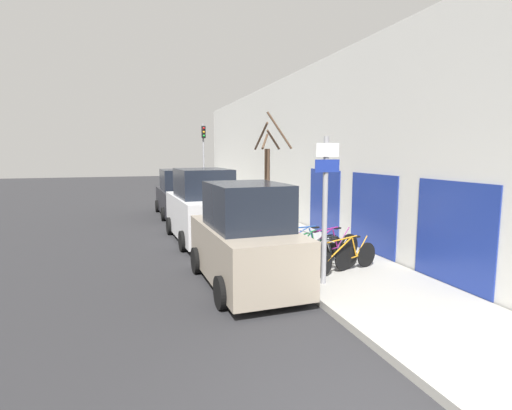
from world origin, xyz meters
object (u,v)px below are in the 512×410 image
object	(u,v)px
signpost	(325,205)
bicycle_4	(325,248)
bicycle_1	(345,257)
pedestrian_near	(241,196)
parked_car_1	(202,208)
bicycle_2	(318,257)
parked_car_2	(180,195)
street_tree	(268,187)
bicycle_5	(300,247)
traffic_light	(204,154)
parked_car_0	(245,240)
bicycle_3	(306,253)
bicycle_0	(320,261)

from	to	relation	value
signpost	bicycle_4	size ratio (longest dim) A/B	1.38
bicycle_1	pedestrian_near	distance (m)	8.99
pedestrian_near	parked_car_1	bearing A→B (deg)	42.36
bicycle_2	parked_car_2	world-z (taller)	parked_car_2
parked_car_2	street_tree	bearing A→B (deg)	-79.74
bicycle_5	traffic_light	xyz separation A→B (m)	(-0.51, 11.77, 2.47)
pedestrian_near	parked_car_2	bearing A→B (deg)	-58.41
bicycle_5	parked_car_0	size ratio (longest dim) A/B	0.60
bicycle_3	bicycle_1	bearing A→B (deg)	-159.41
bicycle_2	traffic_light	xyz separation A→B (m)	(-0.58, 12.76, 2.52)
bicycle_0	parked_car_1	bearing A→B (deg)	-4.66
bicycle_1	bicycle_4	distance (m)	0.91
bicycle_0	parked_car_1	world-z (taller)	parked_car_1
bicycle_1	traffic_light	xyz separation A→B (m)	(-1.20, 13.02, 2.50)
signpost	parked_car_0	bearing A→B (deg)	152.01
bicycle_2	bicycle_3	bearing A→B (deg)	28.63
signpost	bicycle_0	xyz separation A→B (m)	(0.09, 0.37, -1.39)
bicycle_4	parked_car_2	distance (m)	10.80
pedestrian_near	street_tree	world-z (taller)	street_tree
bicycle_1	bicycle_3	world-z (taller)	bicycle_3
bicycle_0	parked_car_2	world-z (taller)	parked_car_2
signpost	bicycle_4	world-z (taller)	signpost
bicycle_5	parked_car_2	world-z (taller)	parked_car_2
bicycle_0	bicycle_1	world-z (taller)	bicycle_0
bicycle_0	pedestrian_near	bearing A→B (deg)	-26.18
bicycle_4	bicycle_1	bearing A→B (deg)	170.35
bicycle_4	bicycle_3	bearing A→B (deg)	96.88
parked_car_0	parked_car_2	xyz separation A→B (m)	(-0.21, 11.14, -0.06)
parked_car_0	street_tree	bearing A→B (deg)	59.46
bicycle_0	bicycle_1	size ratio (longest dim) A/B	1.12
bicycle_2	bicycle_4	distance (m)	0.84
parked_car_1	pedestrian_near	bearing A→B (deg)	53.50
bicycle_1	pedestrian_near	size ratio (longest dim) A/B	1.26
signpost	bicycle_0	bearing A→B (deg)	77.14
bicycle_3	parked_car_2	bearing A→B (deg)	-20.98
parked_car_2	street_tree	xyz separation A→B (m)	(1.74, -8.31, 1.02)
bicycle_0	bicycle_2	world-z (taller)	bicycle_0
pedestrian_near	traffic_light	bearing A→B (deg)	-91.05
signpost	bicycle_2	bearing A→B (deg)	71.88
parked_car_0	parked_car_1	world-z (taller)	parked_car_1
bicycle_1	bicycle_5	world-z (taller)	bicycle_5
bicycle_0	bicycle_5	xyz separation A→B (m)	(0.13, 1.49, 0.00)
bicycle_2	street_tree	distance (m)	3.22
parked_car_1	pedestrian_near	xyz separation A→B (m)	(2.39, 3.62, -0.02)
parked_car_2	traffic_light	distance (m)	3.01
signpost	parked_car_0	size ratio (longest dim) A/B	0.80
bicycle_0	parked_car_0	xyz separation A→B (m)	(-1.70, 0.48, 0.52)
parked_car_2	traffic_light	xyz separation A→B (m)	(1.53, 1.64, 2.01)
bicycle_4	street_tree	size ratio (longest dim) A/B	0.57
parked_car_0	bicycle_2	bearing A→B (deg)	-1.42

